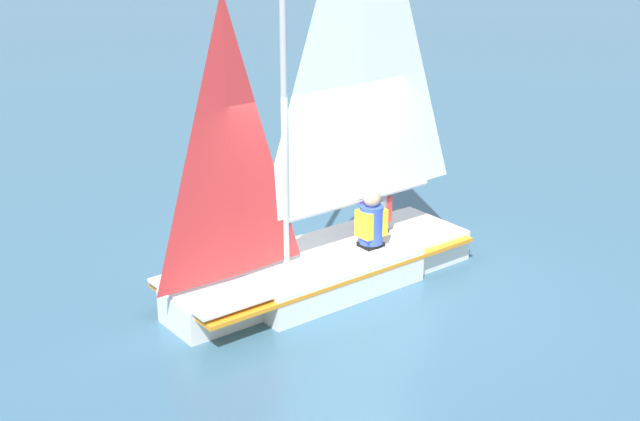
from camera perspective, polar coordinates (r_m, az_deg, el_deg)
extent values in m
plane|color=#38607A|center=(11.25, 0.00, -4.79)|extent=(260.00, 260.00, 0.00)
cube|color=white|center=(11.17, 0.00, -3.85)|extent=(2.41, 1.65, 0.41)
cube|color=white|center=(10.36, -7.07, -6.09)|extent=(1.03, 0.87, 0.41)
cube|color=white|center=(12.13, 6.00, -1.89)|extent=(1.08, 1.28, 0.41)
cube|color=orange|center=(11.11, 0.00, -3.24)|extent=(4.17, 1.88, 0.05)
cube|color=silver|center=(10.48, -4.90, -4.31)|extent=(1.99, 1.49, 0.04)
cylinder|color=#B7B7BC|center=(10.01, -2.36, 10.28)|extent=(0.08, 0.08, 5.26)
cylinder|color=#B7B7BC|center=(11.24, 2.57, 0.65)|extent=(2.29, 0.35, 0.07)
pyramid|color=white|center=(10.67, 2.77, 12.28)|extent=(2.18, 0.32, 4.52)
pyramid|color=red|center=(9.80, -5.96, 4.52)|extent=(1.38, 0.22, 3.25)
cube|color=black|center=(12.51, 7.76, -1.56)|extent=(0.08, 0.04, 0.28)
cube|color=black|center=(11.45, 3.25, -3.10)|extent=(0.31, 0.27, 0.45)
cylinder|color=blue|center=(11.26, 3.30, -0.89)|extent=(0.33, 0.33, 0.50)
cube|color=yellow|center=(11.25, 3.30, -0.77)|extent=(0.37, 0.30, 0.35)
sphere|color=tan|center=(11.14, 3.34, 0.78)|extent=(0.22, 0.22, 0.22)
cube|color=black|center=(11.88, 3.54, -2.18)|extent=(0.31, 0.27, 0.45)
cylinder|color=gray|center=(11.71, 3.59, -0.04)|extent=(0.33, 0.33, 0.50)
cube|color=red|center=(11.70, 3.60, 0.08)|extent=(0.37, 0.30, 0.35)
sphere|color=brown|center=(11.59, 3.63, 1.58)|extent=(0.22, 0.22, 0.22)
cylinder|color=white|center=(11.56, 3.64, 1.96)|extent=(0.23, 0.23, 0.06)
sphere|color=green|center=(17.28, -4.91, 5.04)|extent=(0.53, 0.53, 0.53)
cylinder|color=black|center=(17.16, -4.96, 6.54)|extent=(0.06, 0.06, 0.56)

